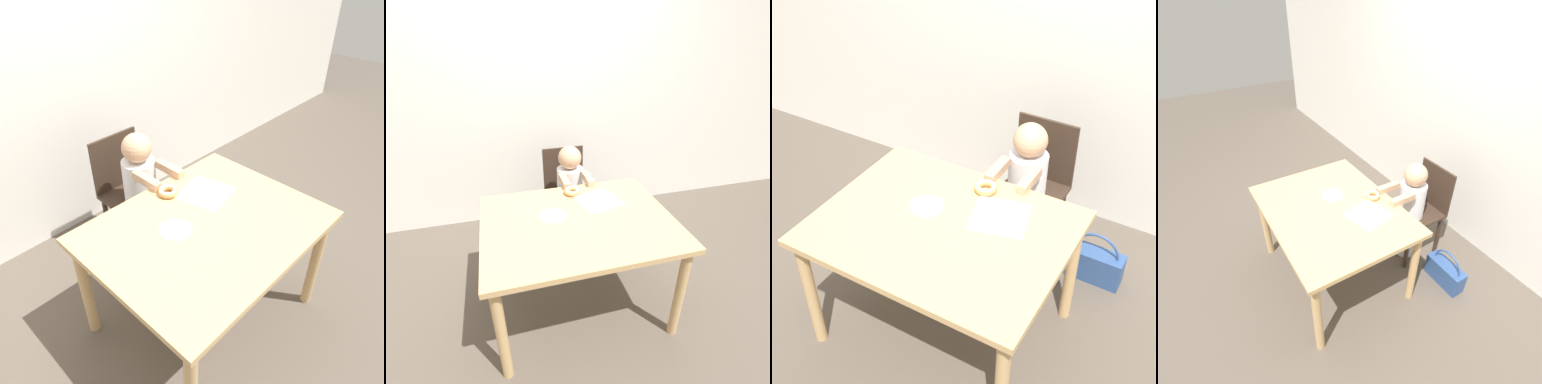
# 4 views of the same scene
# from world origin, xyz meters

# --- Properties ---
(ground_plane) EXTENTS (12.00, 12.00, 0.00)m
(ground_plane) POSITION_xyz_m (0.00, 0.00, 0.00)
(ground_plane) COLOR brown
(wall_back) EXTENTS (8.00, 0.05, 2.50)m
(wall_back) POSITION_xyz_m (0.00, 1.34, 1.25)
(wall_back) COLOR silver
(wall_back) RESTS_ON ground_plane
(dining_table) EXTENTS (1.18, 0.92, 0.72)m
(dining_table) POSITION_xyz_m (0.00, 0.00, 0.63)
(dining_table) COLOR tan
(dining_table) RESTS_ON ground_plane
(chair) EXTENTS (0.37, 0.43, 0.85)m
(chair) POSITION_xyz_m (0.12, 0.81, 0.45)
(chair) COLOR #38281E
(chair) RESTS_ON ground_plane
(child_figure) EXTENTS (0.23, 0.41, 0.95)m
(child_figure) POSITION_xyz_m (0.12, 0.69, 0.50)
(child_figure) COLOR white
(child_figure) RESTS_ON ground_plane
(donut) EXTENTS (0.12, 0.12, 0.04)m
(donut) POSITION_xyz_m (0.05, 0.34, 0.74)
(donut) COLOR tan
(donut) RESTS_ON dining_table
(napkin) EXTENTS (0.32, 0.32, 0.00)m
(napkin) POSITION_xyz_m (0.20, 0.19, 0.72)
(napkin) COLOR white
(napkin) RESTS_ON dining_table
(handbag) EXTENTS (0.34, 0.12, 0.34)m
(handbag) POSITION_xyz_m (0.57, 0.75, 0.11)
(handbag) COLOR #2D4C84
(handbag) RESTS_ON ground_plane
(plate) EXTENTS (0.17, 0.17, 0.01)m
(plate) POSITION_xyz_m (-0.14, 0.08, 0.72)
(plate) COLOR white
(plate) RESTS_ON dining_table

